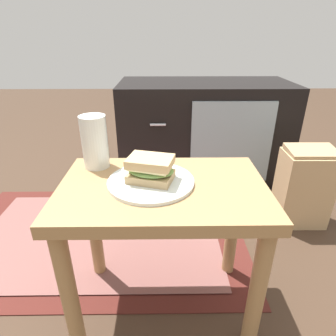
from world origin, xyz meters
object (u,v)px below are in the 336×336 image
object	(u,v)px
sandwich_front	(151,169)
plate	(151,182)
beer_glass	(95,142)
paper_bag	(304,187)
tv_cabinet	(203,132)

from	to	relation	value
sandwich_front	plate	bearing A→B (deg)	-14.04
beer_glass	paper_bag	xyz separation A→B (m)	(0.85, 0.34, -0.35)
tv_cabinet	paper_bag	world-z (taller)	tv_cabinet
tv_cabinet	plate	bearing A→B (deg)	-106.01
paper_bag	beer_glass	bearing A→B (deg)	-158.10
tv_cabinet	plate	xyz separation A→B (m)	(-0.27, -0.94, 0.17)
sandwich_front	paper_bag	world-z (taller)	sandwich_front
tv_cabinet	plate	distance (m)	0.99
beer_glass	paper_bag	bearing A→B (deg)	21.90
sandwich_front	paper_bag	xyz separation A→B (m)	(0.68, 0.45, -0.32)
plate	paper_bag	distance (m)	0.86
tv_cabinet	paper_bag	bearing A→B (deg)	-50.03
plate	sandwich_front	xyz separation A→B (m)	(-0.00, 0.00, 0.04)
paper_bag	plate	bearing A→B (deg)	-146.31
tv_cabinet	beer_glass	world-z (taller)	beer_glass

